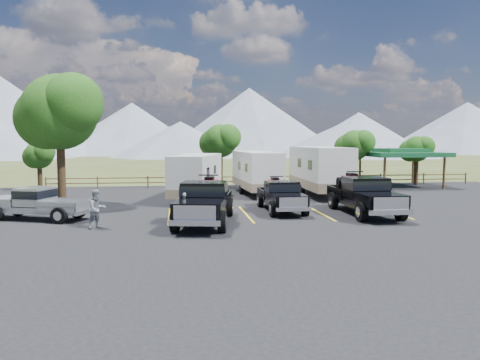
{
  "coord_description": "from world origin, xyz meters",
  "views": [
    {
      "loc": [
        -5.52,
        -20.2,
        3.99
      ],
      "look_at": [
        -1.93,
        6.93,
        1.6
      ],
      "focal_mm": 35.0,
      "sensor_mm": 36.0,
      "label": 1
    }
  ],
  "objects": [
    {
      "name": "person_b",
      "position": [
        -9.11,
        0.92,
        0.91
      ],
      "size": [
        1.07,
        1.05,
        1.74
      ],
      "primitive_type": "imported",
      "rotation": [
        0.0,
        0.0,
        0.7
      ],
      "color": "slate",
      "rests_on": "asphalt_lot"
    },
    {
      "name": "tree_north",
      "position": [
        -2.03,
        19.02,
        3.83
      ],
      "size": [
        3.46,
        3.24,
        5.25
      ],
      "color": "black",
      "rests_on": "ground"
    },
    {
      "name": "tree_ne_a",
      "position": [
        8.97,
        17.01,
        3.48
      ],
      "size": [
        3.11,
        2.92,
        4.76
      ],
      "color": "black",
      "rests_on": "ground"
    },
    {
      "name": "person_a",
      "position": [
        -5.27,
        0.83,
        0.84
      ],
      "size": [
        0.6,
        0.41,
        1.6
      ],
      "primitive_type": "imported",
      "rotation": [
        0.0,
        0.0,
        3.19
      ],
      "color": "#B9B9B9",
      "rests_on": "asphalt_lot"
    },
    {
      "name": "tree_ne_b",
      "position": [
        14.98,
        18.01,
        3.13
      ],
      "size": [
        2.77,
        2.59,
        4.27
      ],
      "color": "black",
      "rests_on": "ground"
    },
    {
      "name": "rail_fence",
      "position": [
        2.0,
        18.5,
        0.61
      ],
      "size": [
        36.12,
        0.12,
        1.0
      ],
      "color": "brown",
      "rests_on": "ground"
    },
    {
      "name": "rig_center",
      "position": [
        0.07,
        4.87,
        0.93
      ],
      "size": [
        2.0,
        5.57,
        1.85
      ],
      "rotation": [
        0.0,
        0.0,
        0.01
      ],
      "color": "black",
      "rests_on": "asphalt_lot"
    },
    {
      "name": "trailer_left",
      "position": [
        -4.38,
        9.93,
        1.59
      ],
      "size": [
        3.84,
        8.51,
        2.96
      ],
      "rotation": [
        0.0,
        0.0,
        -0.25
      ],
      "color": "silver",
      "rests_on": "asphalt_lot"
    },
    {
      "name": "tree_big_nw",
      "position": [
        -12.55,
        9.03,
        5.6
      ],
      "size": [
        5.54,
        5.18,
        7.84
      ],
      "color": "black",
      "rests_on": "ground"
    },
    {
      "name": "tree_nw_small",
      "position": [
        -16.02,
        17.01,
        2.78
      ],
      "size": [
        2.59,
        2.43,
        3.85
      ],
      "color": "black",
      "rests_on": "ground"
    },
    {
      "name": "pavilion",
      "position": [
        13.0,
        17.0,
        2.79
      ],
      "size": [
        6.2,
        6.2,
        3.22
      ],
      "color": "brown",
      "rests_on": "ground"
    },
    {
      "name": "trailer_center",
      "position": [
        0.03,
        12.71,
        1.64
      ],
      "size": [
        2.7,
        8.84,
        3.06
      ],
      "rotation": [
        0.0,
        0.0,
        0.06
      ],
      "color": "silver",
      "rests_on": "asphalt_lot"
    },
    {
      "name": "rig_left",
      "position": [
        -4.29,
        1.65,
        1.1
      ],
      "size": [
        3.27,
        6.88,
        2.21
      ],
      "rotation": [
        0.0,
        0.0,
        -0.18
      ],
      "color": "black",
      "rests_on": "asphalt_lot"
    },
    {
      "name": "ground",
      "position": [
        0.0,
        0.0,
        0.0
      ],
      "size": [
        320.0,
        320.0,
        0.0
      ],
      "primitive_type": "plane",
      "color": "#3B4B1F",
      "rests_on": "ground"
    },
    {
      "name": "mountain_range",
      "position": [
        -7.63,
        105.98,
        7.87
      ],
      "size": [
        209.0,
        71.0,
        20.0
      ],
      "color": "slate",
      "rests_on": "ground"
    },
    {
      "name": "rig_right",
      "position": [
        4.17,
        3.26,
        1.1
      ],
      "size": [
        2.36,
        6.59,
        2.2
      ],
      "rotation": [
        0.0,
        0.0,
        -0.01
      ],
      "color": "black",
      "rests_on": "asphalt_lot"
    },
    {
      "name": "stall_lines",
      "position": [
        0.0,
        4.0,
        0.04
      ],
      "size": [
        12.12,
        5.5,
        0.01
      ],
      "color": "yellow",
      "rests_on": "asphalt_lot"
    },
    {
      "name": "trailer_right",
      "position": [
        4.31,
        11.45,
        1.82
      ],
      "size": [
        2.63,
        9.78,
        3.41
      ],
      "rotation": [
        0.0,
        0.0,
        -0.01
      ],
      "color": "silver",
      "rests_on": "asphalt_lot"
    },
    {
      "name": "asphalt_lot",
      "position": [
        0.0,
        3.0,
        0.02
      ],
      "size": [
        44.0,
        34.0,
        0.04
      ],
      "primitive_type": "cube",
      "color": "black",
      "rests_on": "ground"
    },
    {
      "name": "pickup_silver",
      "position": [
        -12.39,
        3.65,
        0.87
      ],
      "size": [
        5.57,
        3.38,
        1.59
      ],
      "rotation": [
        0.0,
        0.0,
        -1.91
      ],
      "color": "#919499",
      "rests_on": "asphalt_lot"
    }
  ]
}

